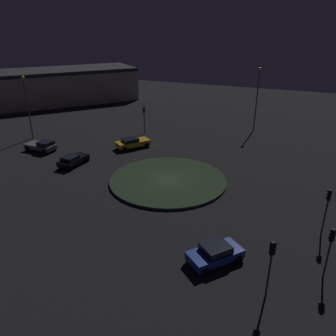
# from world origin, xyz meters

# --- Properties ---
(ground_plane) EXTENTS (120.58, 120.58, 0.00)m
(ground_plane) POSITION_xyz_m (0.00, 0.00, 0.00)
(ground_plane) COLOR black
(roundabout_island) EXTENTS (12.57, 12.57, 0.28)m
(roundabout_island) POSITION_xyz_m (0.00, 0.00, 0.14)
(roundabout_island) COLOR #263823
(roundabout_island) RESTS_ON ground_plane
(car_grey) EXTENTS (2.26, 4.15, 1.45)m
(car_grey) POSITION_xyz_m (2.12, 19.03, 0.74)
(car_grey) COLOR slate
(car_grey) RESTS_ON ground_plane
(car_yellow) EXTENTS (4.76, 4.24, 1.43)m
(car_yellow) POSITION_xyz_m (7.84, 8.51, 0.75)
(car_yellow) COLOR gold
(car_yellow) RESTS_ON ground_plane
(car_black) EXTENTS (4.00, 2.17, 1.34)m
(car_black) POSITION_xyz_m (-0.35, 12.17, 0.72)
(car_black) COLOR black
(car_black) RESTS_ON ground_plane
(car_blue) EXTENTS (4.23, 3.96, 1.41)m
(car_blue) POSITION_xyz_m (-10.94, -8.19, 0.73)
(car_blue) COLOR #1E38A5
(car_blue) RESTS_ON ground_plane
(traffic_light_south) EXTENTS (0.35, 0.39, 4.17)m
(traffic_light_south) POSITION_xyz_m (-4.57, -15.22, 2.96)
(traffic_light_south) COLOR #2D2D2D
(traffic_light_south) RESTS_ON ground_plane
(traffic_light_northeast) EXTENTS (0.40, 0.37, 4.16)m
(traffic_light_northeast) POSITION_xyz_m (14.30, 9.88, 2.96)
(traffic_light_northeast) COLOR #2D2D2D
(traffic_light_northeast) RESTS_ON ground_plane
(traffic_light_southwest) EXTENTS (0.37, 0.40, 3.85)m
(traffic_light_southwest) POSITION_xyz_m (-9.69, -15.35, 2.75)
(traffic_light_southwest) COLOR #2D2D2D
(traffic_light_southwest) RESTS_ON ground_plane
(traffic_light_southwest_near) EXTENTS (0.39, 0.38, 4.14)m
(traffic_light_southwest_near) POSITION_xyz_m (-12.94, -12.02, 2.94)
(traffic_light_southwest_near) COLOR #2D2D2D
(traffic_light_southwest_near) RESTS_ON ground_plane
(streetlamp_east) EXTENTS (0.48, 0.48, 9.71)m
(streetlamp_east) POSITION_xyz_m (22.14, -5.43, 5.93)
(streetlamp_east) COLOR #4C4C51
(streetlamp_east) RESTS_ON ground_plane
(streetlamp_north_near) EXTENTS (0.48, 0.48, 9.01)m
(streetlamp_north_near) POSITION_xyz_m (5.90, 24.17, 5.56)
(streetlamp_north_near) COLOR #4C4C51
(streetlamp_north_near) RESTS_ON ground_plane
(store_building) EXTENTS (36.70, 33.73, 6.86)m
(store_building) POSITION_xyz_m (24.47, 38.55, 3.43)
(store_building) COLOR #B7B299
(store_building) RESTS_ON ground_plane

